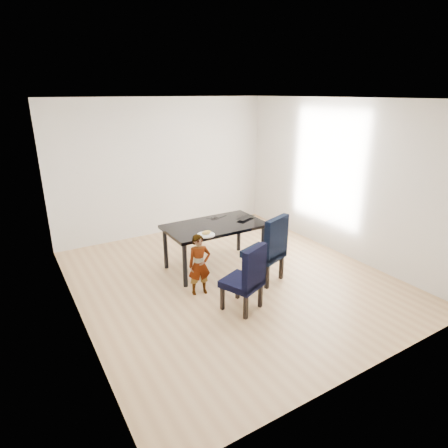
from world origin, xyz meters
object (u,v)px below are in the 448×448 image
chair_right (264,248)px  plate (206,235)px  dining_table (215,246)px  chair_left (242,277)px  child (199,265)px  laptop (243,217)px

chair_right → plate: (-0.76, 0.43, 0.22)m
dining_table → plate: bearing=-134.9°
chair_left → child: chair_left is taller
laptop → chair_left: bearing=34.3°
dining_table → plate: plate is taller
chair_left → child: (-0.29, 0.65, -0.02)m
child → plate: 0.51m
dining_table → chair_left: (-0.33, -1.31, 0.10)m
chair_right → laptop: chair_right is taller
chair_right → laptop: size_ratio=2.95×
chair_right → plate: bearing=131.5°
dining_table → chair_left: 1.35m
dining_table → child: bearing=-133.7°
chair_left → child: bearing=91.9°
child → chair_right: bearing=4.3°
chair_right → dining_table: bearing=98.9°
plate → chair_left: bearing=-89.0°
dining_table → child: 0.90m
dining_table → laptop: (0.57, 0.03, 0.39)m
chair_right → plate: chair_right is taller
chair_left → chair_right: chair_right is taller
plate → child: bearing=-132.4°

